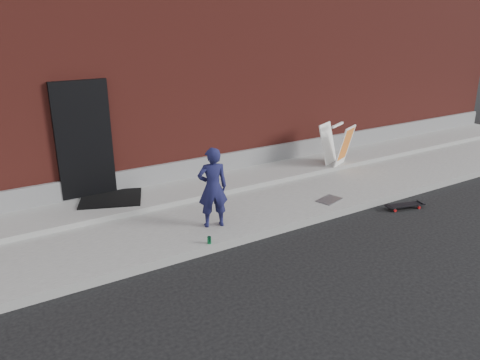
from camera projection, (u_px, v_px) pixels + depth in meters
ground at (284, 233)px, 8.29m from camera, size 80.00×80.00×0.00m
sidewalk at (240, 202)px, 9.47m from camera, size 20.00×3.00×0.15m
apron at (218, 183)px, 10.15m from camera, size 20.00×1.20×0.10m
building at (137, 58)px, 13.07m from camera, size 20.00×8.10×5.00m
child at (213, 188)px, 7.99m from camera, size 0.59×0.47×1.42m
skateboard at (405, 205)px, 9.29m from camera, size 0.82×0.40×0.09m
pizza_sign at (337, 144)px, 11.12m from camera, size 0.82×0.88×0.98m
soda_can at (209, 240)px, 7.56m from camera, size 0.07×0.07×0.12m
doormat at (111, 198)px, 9.13m from camera, size 1.41×1.28×0.03m
utility_plate at (329, 200)px, 9.35m from camera, size 0.58×0.45×0.02m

